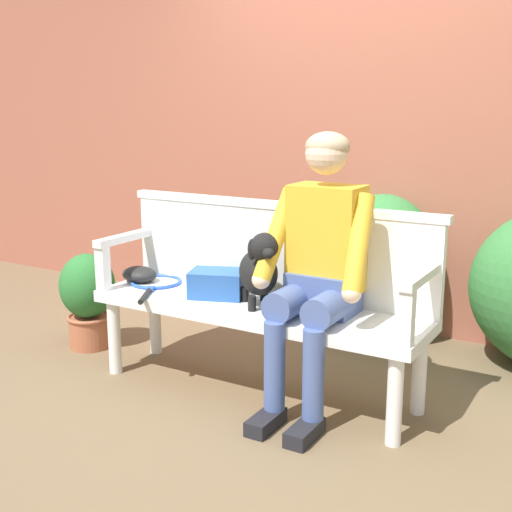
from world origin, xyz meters
The scene contains 13 objects.
ground_plane centered at (0.00, 0.00, 0.00)m, with size 40.00×40.00×0.00m, color brown.
brick_garden_fence centered at (0.00, 1.48, 1.27)m, with size 8.00×0.30×2.54m, color #9E5642.
hedge_bush_mid_right centered at (0.25, 1.15, 0.46)m, with size 0.74×0.68×0.92m, color #337538.
garden_bench centered at (0.00, 0.00, 0.41)m, with size 1.77×0.48×0.48m.
bench_backrest centered at (0.00, 0.21, 0.73)m, with size 1.81×0.06×0.50m.
bench_armrest_left_end centered at (-0.85, -0.09, 0.68)m, with size 0.06×0.48×0.28m.
bench_armrest_right_end centered at (0.85, -0.09, 0.68)m, with size 0.06×0.48×0.28m.
person_seated centered at (0.35, -0.01, 0.75)m, with size 0.56×0.64×1.35m.
dog_on_bench centered at (0.05, -0.04, 0.68)m, with size 0.35×0.35×0.40m.
tennis_racket centered at (-0.68, 0.03, 0.49)m, with size 0.40×0.57×0.03m.
baseball_glove centered at (-0.79, 0.03, 0.52)m, with size 0.22×0.17×0.09m, color black.
sports_bag centered at (-0.24, 0.01, 0.55)m, with size 0.28×0.20×0.14m, color #2856A3.
potted_plant centered at (-1.22, 0.05, 0.32)m, with size 0.34×0.34×0.59m.
Camera 1 is at (1.66, -2.83, 1.48)m, focal length 47.26 mm.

